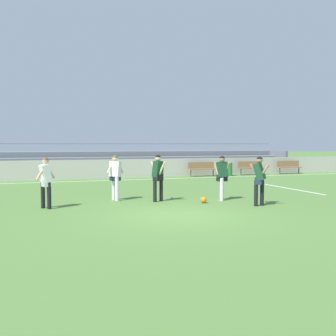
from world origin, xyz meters
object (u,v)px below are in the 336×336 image
at_px(bench_near_wall_gap, 289,166).
at_px(soccer_ball, 204,200).
at_px(bleacher_stand, 129,162).
at_px(bench_near_bin, 251,167).
at_px(player_white_overlapping, 46,178).
at_px(player_dark_challenging, 222,174).
at_px(bench_centre_sideline, 202,168).
at_px(trash_bin, 228,169).
at_px(player_dark_wide_right, 259,177).
at_px(player_white_dropping_back, 115,174).
at_px(player_dark_trailing_run, 158,174).

bearing_deg(bench_near_wall_gap, soccer_ball, -136.96).
height_order(bleacher_stand, soccer_ball, bleacher_stand).
xyz_separation_m(bench_near_bin, player_white_overlapping, (-13.28, -9.77, 0.43)).
height_order(bench_near_bin, player_dark_challenging, player_dark_challenging).
height_order(bench_centre_sideline, trash_bin, bench_centre_sideline).
bearing_deg(player_white_overlapping, bench_centre_sideline, 45.19).
bearing_deg(bench_near_wall_gap, bench_centre_sideline, 180.00).
height_order(player_dark_wide_right, player_white_dropping_back, player_white_dropping_back).
bearing_deg(bleacher_stand, trash_bin, -25.64).
bearing_deg(soccer_ball, bench_near_bin, 52.07).
bearing_deg(soccer_ball, player_white_overlapping, 173.76).
bearing_deg(player_dark_challenging, bench_near_wall_gap, 44.31).
bearing_deg(bench_centre_sideline, player_dark_challenging, -109.73).
height_order(trash_bin, player_dark_trailing_run, player_dark_trailing_run).
distance_m(player_white_dropping_back, player_dark_trailing_run, 1.60).
xyz_separation_m(bench_near_wall_gap, soccer_ball, (-11.07, -10.34, -0.44)).
bearing_deg(player_white_dropping_back, soccer_ball, -30.63).
bearing_deg(bench_near_bin, player_white_dropping_back, -141.30).
height_order(bench_centre_sideline, player_white_overlapping, player_white_overlapping).
height_order(bench_near_wall_gap, trash_bin, bench_near_wall_gap).
xyz_separation_m(player_dark_trailing_run, soccer_ball, (1.39, -0.87, -0.89)).
relative_size(bench_near_wall_gap, player_dark_wide_right, 1.09).
bearing_deg(player_dark_challenging, player_dark_wide_right, -69.47).
height_order(bench_centre_sideline, player_white_dropping_back, player_white_dropping_back).
relative_size(bleacher_stand, bench_near_wall_gap, 12.97).
xyz_separation_m(bench_centre_sideline, player_dark_challenging, (-3.55, -9.91, 0.42)).
distance_m(bench_near_bin, player_white_overlapping, 16.49).
relative_size(player_dark_wide_right, player_dark_challenging, 1.01).
distance_m(bench_centre_sideline, trash_bin, 1.81).
height_order(player_white_overlapping, soccer_ball, player_white_overlapping).
relative_size(bleacher_stand, player_dark_wide_right, 14.18).
bearing_deg(player_dark_trailing_run, player_dark_wide_right, -34.69).
distance_m(trash_bin, soccer_ball, 11.97).
height_order(player_dark_wide_right, soccer_ball, player_dark_wide_right).
xyz_separation_m(bench_centre_sideline, player_white_overlapping, (-9.70, -9.77, 0.43)).
bearing_deg(bleacher_stand, bench_centre_sideline, -33.23).
bearing_deg(player_white_overlapping, player_dark_trailing_run, 4.52).
relative_size(bleacher_stand, bench_near_bin, 12.97).
bearing_deg(bench_centre_sideline, bench_near_wall_gap, 0.00).
distance_m(player_dark_trailing_run, soccer_ball, 1.87).
distance_m(bench_near_wall_gap, trash_bin, 4.80).
bearing_deg(player_dark_wide_right, bench_near_wall_gap, 50.18).
bearing_deg(bench_near_wall_gap, trash_bin, -178.30).
distance_m(bleacher_stand, bench_near_bin, 8.15).
bearing_deg(player_dark_wide_right, player_dark_challenging, 110.53).
bearing_deg(bench_centre_sideline, player_dark_wide_right, -104.50).
distance_m(bench_near_bin, player_dark_challenging, 12.21).
height_order(bench_near_bin, player_white_overlapping, player_white_overlapping).
xyz_separation_m(player_dark_challenging, soccer_ball, (-0.92, -0.43, -0.85)).
relative_size(bench_centre_sideline, player_white_overlapping, 1.10).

